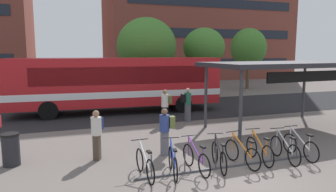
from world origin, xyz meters
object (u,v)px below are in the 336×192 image
Objects in this scene: parked_bicycle_silver_6 at (285,150)px; trash_bin at (11,149)px; commuter_black_pack_4 at (187,102)px; street_tree_2 at (248,48)px; commuter_olive_pack_1 at (165,104)px; parked_bicycle_white_7 at (300,147)px; commuter_olive_pack_0 at (166,128)px; parked_bicycle_orange_4 at (242,154)px; parked_bicycle_purple_2 at (196,159)px; street_tree_1 at (147,46)px; parked_bicycle_black_3 at (219,157)px; street_tree_0 at (204,47)px; transit_shelter at (280,66)px; commuter_navy_pack_3 at (97,131)px; parked_bicycle_blue_1 at (173,162)px; city_bus at (116,82)px; parked_bicycle_white_0 at (145,165)px; parked_bicycle_orange_5 at (259,150)px.

trash_bin is at bearing 80.53° from parked_bicycle_silver_6.
street_tree_2 is (11.04, 11.36, 2.96)m from commuter_black_pack_4.
trash_bin is (-6.34, -3.72, -0.48)m from commuter_olive_pack_1.
commuter_olive_pack_0 is (-4.17, 1.75, 0.56)m from parked_bicycle_white_7.
parked_bicycle_orange_4 and parked_bicycle_silver_6 have the same top height.
street_tree_1 reaches higher than parked_bicycle_purple_2.
parked_bicycle_white_7 is 1.00× the size of commuter_black_pack_4.
commuter_olive_pack_0 reaches higher than parked_bicycle_black_3.
commuter_olive_pack_1 reaches higher than parked_bicycle_purple_2.
parked_bicycle_orange_4 is 15.53m from street_tree_0.
trash_bin is (-5.25, 2.36, 0.13)m from parked_bicycle_purple_2.
transit_shelter is 1.21× the size of street_tree_2.
trash_bin is at bearing 1.85° from commuter_olive_pack_0.
parked_bicycle_white_7 is 6.70m from commuter_olive_pack_1.
trash_bin is 0.18× the size of street_tree_2.
commuter_navy_pack_3 is at bearing 1.56° from commuter_olive_pack_0.
commuter_black_pack_4 is at bearing -13.81° from parked_bicycle_blue_1.
trash_bin is (-8.36, 2.47, 0.13)m from parked_bicycle_silver_6.
street_tree_2 is at bearing -121.55° from commuter_olive_pack_0.
city_bus is 10.90m from parked_bicycle_silver_6.
parked_bicycle_black_3 is 6.79m from transit_shelter.
commuter_navy_pack_3 is 13.38m from street_tree_1.
parked_bicycle_white_7 is 6.79m from commuter_navy_pack_3.
commuter_olive_pack_1 reaches higher than parked_bicycle_orange_4.
commuter_olive_pack_0 is 13.00m from street_tree_1.
commuter_olive_pack_1 is 0.32× the size of street_tree_0.
commuter_olive_pack_0 is (-0.36, 1.74, 0.56)m from parked_bicycle_purple_2.
parked_bicycle_silver_6 is (3.85, -0.07, 0.00)m from parked_bicycle_blue_1.
commuter_navy_pack_3 is at bearing -135.61° from street_tree_2.
parked_bicycle_white_0 is 0.81m from parked_bicycle_blue_1.
street_tree_0 reaches higher than transit_shelter.
parked_bicycle_blue_1 is at bearing 97.93° from parked_bicycle_orange_5.
parked_bicycle_white_7 is (3.81, -0.01, 0.00)m from parked_bicycle_purple_2.
parked_bicycle_black_3 is at bearing 83.27° from commuter_navy_pack_3.
parked_bicycle_orange_4 is 1.00× the size of parked_bicycle_white_7.
city_bus reaches higher than parked_bicycle_silver_6.
commuter_black_pack_4 is at bearing -33.94° from parked_bicycle_white_0.
parked_bicycle_black_3 is 6.64m from commuter_black_pack_4.
commuter_navy_pack_3 reaches higher than parked_bicycle_purple_2.
commuter_black_pack_4 is at bearing -23.89° from parked_bicycle_purple_2.
city_bus is 7.06× the size of commuter_black_pack_4.
street_tree_2 reaches higher than commuter_navy_pack_3.
transit_shelter is 4.25× the size of commuter_navy_pack_3.
commuter_olive_pack_1 is at bearing 10.36° from parked_bicycle_black_3.
parked_bicycle_orange_4 is at bearing -100.17° from commuter_black_pack_4.
parked_bicycle_orange_4 is 4.71m from commuter_navy_pack_3.
street_tree_1 reaches higher than street_tree_2.
transit_shelter is at bearing -27.23° from parked_bicycle_white_7.
street_tree_0 is (6.22, 14.14, 3.51)m from parked_bicycle_black_3.
commuter_navy_pack_3 is at bearing 79.27° from city_bus.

